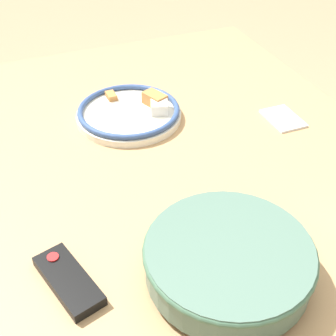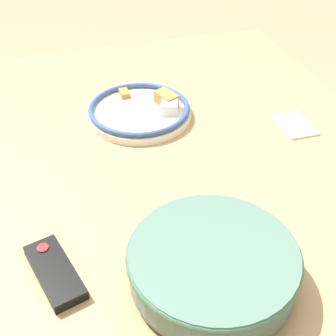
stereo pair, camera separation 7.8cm
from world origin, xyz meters
The scene contains 5 objects.
dining_table centered at (0.00, 0.00, 0.66)m, with size 1.43×1.06×0.73m.
noodle_bowl centered at (-0.30, 0.03, 0.78)m, with size 0.29×0.29×0.08m.
food_plate centered at (0.26, 0.02, 0.75)m, with size 0.27×0.27×0.05m.
tv_remote centered at (-0.21, 0.28, 0.74)m, with size 0.16×0.10×0.02m.
folded_napkin centered at (0.10, -0.35, 0.73)m, with size 0.11×0.08×0.01m.
Camera 2 is at (-0.77, 0.24, 1.38)m, focal length 50.00 mm.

